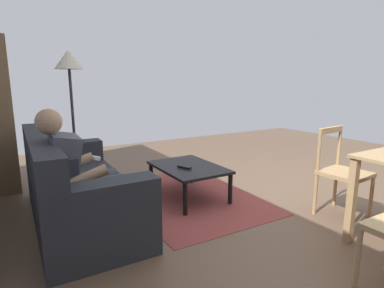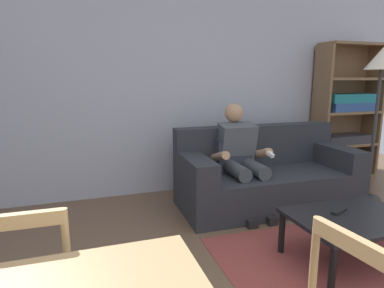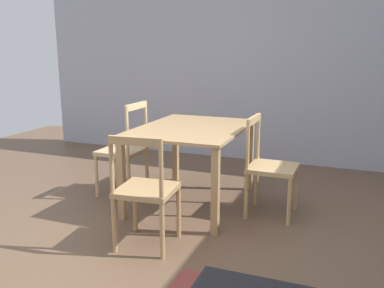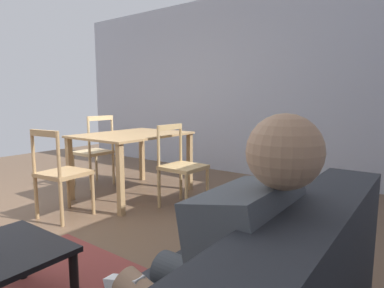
{
  "view_description": "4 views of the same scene",
  "coord_description": "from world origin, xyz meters",
  "px_view_note": "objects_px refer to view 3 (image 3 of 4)",
  "views": [
    {
      "loc": [
        -2.23,
        2.75,
        1.36
      ],
      "look_at": [
        -0.28,
        1.58,
        0.9
      ],
      "focal_mm": 29.21,
      "sensor_mm": 36.0,
      "label": 1
    },
    {
      "loc": [
        -1.11,
        -0.88,
        1.42
      ],
      "look_at": [
        -0.28,
        1.58,
        0.9
      ],
      "focal_mm": 30.84,
      "sensor_mm": 36.0,
      "label": 2
    },
    {
      "loc": [
        2.22,
        1.29,
        1.5
      ],
      "look_at": [
        -1.39,
        -0.12,
        0.6
      ],
      "focal_mm": 38.77,
      "sensor_mm": 36.0,
      "label": 3
    },
    {
      "loc": [
        1.35,
        2.75,
        1.18
      ],
      "look_at": [
        -0.28,
        1.58,
        0.9
      ],
      "focal_mm": 30.02,
      "sensor_mm": 36.0,
      "label": 4
    }
  ],
  "objects_px": {
    "dining_chair_facing_couch": "(145,191)",
    "dining_chair_by_doorway": "(124,150)",
    "dining_chair_near_wall": "(270,167)",
    "dining_table": "(192,138)"
  },
  "relations": [
    {
      "from": "dining_chair_facing_couch",
      "to": "dining_chair_by_doorway",
      "type": "relative_size",
      "value": 0.93
    },
    {
      "from": "dining_table",
      "to": "dining_chair_by_doorway",
      "type": "bearing_deg",
      "value": -89.97
    },
    {
      "from": "dining_chair_near_wall",
      "to": "dining_table",
      "type": "bearing_deg",
      "value": -89.95
    },
    {
      "from": "dining_chair_near_wall",
      "to": "dining_chair_by_doorway",
      "type": "height_order",
      "value": "dining_chair_by_doorway"
    },
    {
      "from": "dining_chair_facing_couch",
      "to": "dining_chair_near_wall",
      "type": "bearing_deg",
      "value": 142.37
    },
    {
      "from": "dining_chair_facing_couch",
      "to": "dining_chair_by_doorway",
      "type": "bearing_deg",
      "value": -142.19
    },
    {
      "from": "dining_chair_facing_couch",
      "to": "dining_chair_by_doorway",
      "type": "distance_m",
      "value": 1.23
    },
    {
      "from": "dining_table",
      "to": "dining_chair_facing_couch",
      "type": "height_order",
      "value": "dining_chair_facing_couch"
    },
    {
      "from": "dining_chair_near_wall",
      "to": "dining_chair_facing_couch",
      "type": "height_order",
      "value": "dining_chair_near_wall"
    },
    {
      "from": "dining_chair_near_wall",
      "to": "dining_chair_by_doorway",
      "type": "distance_m",
      "value": 1.51
    }
  ]
}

